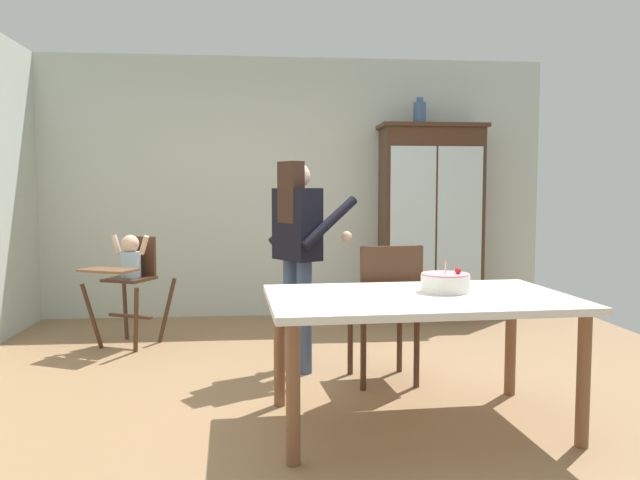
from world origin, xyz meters
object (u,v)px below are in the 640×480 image
object	(u,v)px
adult_person	(298,239)
birthday_cake	(445,282)
high_chair_with_toddler	(130,269)
dining_table	(419,310)
ceramic_vase	(420,113)
dining_chair_far_side	(387,304)
china_cabinet	(431,221)

from	to	relation	value
adult_person	birthday_cake	xyz separation A→B (m)	(0.79, -1.04, -0.17)
high_chair_with_toddler	dining_table	world-z (taller)	high_chair_with_toddler
ceramic_vase	dining_table	distance (m)	3.40
ceramic_vase	dining_chair_far_side	world-z (taller)	ceramic_vase
ceramic_vase	birthday_cake	world-z (taller)	ceramic_vase
china_cabinet	high_chair_with_toddler	xyz separation A→B (m)	(-2.87, -0.95, -0.35)
high_chair_with_toddler	adult_person	distance (m)	1.67
dining_table	china_cabinet	bearing A→B (deg)	73.34
adult_person	dining_table	size ratio (longest dim) A/B	0.89
china_cabinet	high_chair_with_toddler	distance (m)	3.05
china_cabinet	adult_person	distance (m)	2.36
china_cabinet	ceramic_vase	distance (m)	1.12
dining_chair_far_side	china_cabinet	bearing A→B (deg)	-117.47
birthday_cake	ceramic_vase	bearing A→B (deg)	78.58
birthday_cake	adult_person	bearing A→B (deg)	127.19
dining_table	birthday_cake	xyz separation A→B (m)	(0.18, 0.10, 0.14)
china_cabinet	dining_chair_far_side	distance (m)	2.46
ceramic_vase	adult_person	size ratio (longest dim) A/B	0.18
dining_table	dining_chair_far_side	xyz separation A→B (m)	(-0.03, 0.73, -0.10)
adult_person	dining_table	world-z (taller)	adult_person
high_chair_with_toddler	birthday_cake	distance (m)	2.90
china_cabinet	dining_table	world-z (taller)	china_cabinet
dining_table	birthday_cake	distance (m)	0.25
dining_table	ceramic_vase	bearing A→B (deg)	75.64
birthday_cake	china_cabinet	bearing A→B (deg)	76.14
ceramic_vase	dining_table	size ratio (longest dim) A/B	0.16
dining_table	dining_chair_far_side	size ratio (longest dim) A/B	1.80
birthday_cake	dining_chair_far_side	size ratio (longest dim) A/B	0.29
china_cabinet	ceramic_vase	world-z (taller)	ceramic_vase
ceramic_vase	dining_chair_far_side	xyz separation A→B (m)	(-0.79, -2.24, -1.56)
adult_person	birthday_cake	distance (m)	1.31
china_cabinet	high_chair_with_toddler	size ratio (longest dim) A/B	2.11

